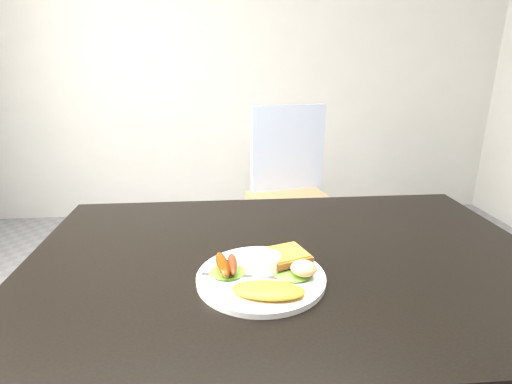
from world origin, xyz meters
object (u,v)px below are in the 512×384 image
dining_table (288,264)px  plate (261,278)px  person (205,197)px  dining_chair (292,204)px

dining_table → plate: bearing=-126.2°
person → plate: person is taller
plate → dining_table: bearing=53.8°
dining_table → dining_chair: 1.21m
dining_chair → person: size_ratio=0.29×
dining_chair → plate: plate is taller
dining_chair → plate: bearing=-113.8°
dining_table → person: bearing=112.4°
person → dining_chair: bearing=-107.5°
dining_chair → person: bearing=-134.5°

